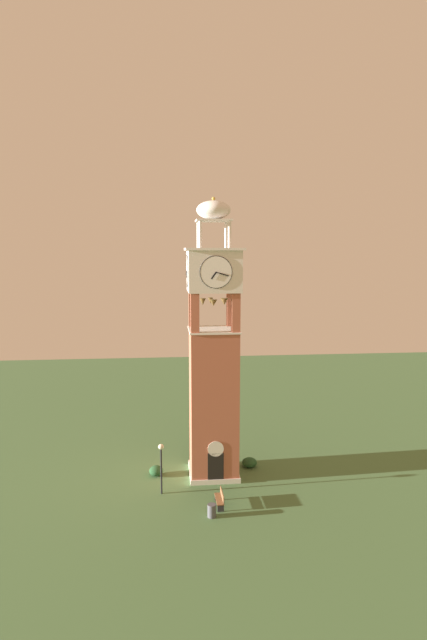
{
  "coord_description": "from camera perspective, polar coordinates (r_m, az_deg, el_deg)",
  "views": [
    {
      "loc": [
        -3.18,
        -34.1,
        16.04
      ],
      "look_at": [
        0.0,
        0.0,
        11.23
      ],
      "focal_mm": 28.06,
      "sensor_mm": 36.0,
      "label": 1
    }
  ],
  "objects": [
    {
      "name": "ground",
      "position": [
        37.82,
        0.0,
        -17.11
      ],
      "size": [
        80.0,
        80.0,
        0.0
      ],
      "primitive_type": "plane",
      "color": "#476B3D"
    },
    {
      "name": "lamp_post",
      "position": [
        34.28,
        -5.99,
        -15.48
      ],
      "size": [
        0.36,
        0.36,
        3.43
      ],
      "color": "black",
      "rests_on": "ground"
    },
    {
      "name": "trash_bin",
      "position": [
        32.37,
        -0.2,
        -20.91
      ],
      "size": [
        0.52,
        0.52,
        0.8
      ],
      "primitive_type": "cylinder",
      "color": "#4C4C51",
      "rests_on": "ground"
    },
    {
      "name": "park_bench",
      "position": [
        33.5,
        0.77,
        -19.69
      ],
      "size": [
        0.47,
        1.61,
        0.95
      ],
      "color": "brown",
      "rests_on": "ground"
    },
    {
      "name": "shrub_near_entry",
      "position": [
        38.84,
        4.13,
        -15.88
      ],
      "size": [
        1.11,
        1.11,
        0.67
      ],
      "primitive_type": "ellipsoid",
      "color": "#234C28",
      "rests_on": "ground"
    },
    {
      "name": "clock_tower",
      "position": [
        35.16,
        0.0,
        -5.07
      ],
      "size": [
        3.89,
        3.89,
        19.57
      ],
      "color": "#AD5B42",
      "rests_on": "ground"
    },
    {
      "name": "shrub_left_of_tower",
      "position": [
        37.61,
        -6.56,
        -16.71
      ],
      "size": [
        0.99,
        0.99,
        0.72
      ],
      "primitive_type": "ellipsoid",
      "color": "#234C28",
      "rests_on": "ground"
    }
  ]
}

